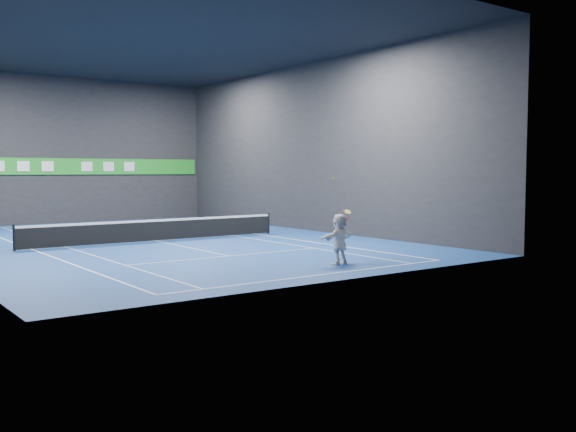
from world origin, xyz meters
TOP-DOWN VIEW (x-y plane):
  - ground at (0.00, 0.00)m, footprint 26.00×26.00m
  - ceiling at (0.00, 0.00)m, footprint 26.00×26.00m
  - wall_back at (0.00, 13.00)m, footprint 18.00×0.10m
  - wall_front at (0.00, -13.00)m, footprint 18.00×0.10m
  - wall_right at (9.00, 0.00)m, footprint 0.10×26.00m
  - baseline_near at (0.00, -11.89)m, footprint 10.98×0.08m
  - baseline_far at (0.00, 11.89)m, footprint 10.98×0.08m
  - sideline_doubles_left at (-5.49, 0.00)m, footprint 0.08×23.78m
  - sideline_doubles_right at (5.49, 0.00)m, footprint 0.08×23.78m
  - sideline_singles_left at (-4.11, 0.00)m, footprint 0.06×23.78m
  - sideline_singles_right at (4.11, 0.00)m, footprint 0.06×23.78m
  - service_line_near at (0.00, -6.40)m, footprint 8.23×0.06m
  - service_line_far at (0.00, 6.40)m, footprint 8.23×0.06m
  - center_service_line at (0.00, 0.00)m, footprint 0.06×12.80m
  - player at (1.96, -10.50)m, footprint 1.70×0.87m
  - tennis_ball at (1.80, -10.37)m, footprint 0.07×0.07m
  - tennis_net at (0.00, 0.00)m, footprint 12.50×0.10m
  - sponsor_banner at (0.00, 12.93)m, footprint 17.64×0.11m
  - tennis_racket at (2.32, -10.45)m, footprint 0.43×0.38m

SIDE VIEW (x-z plane):
  - ground at x=0.00m, z-range 0.00..0.00m
  - baseline_near at x=0.00m, z-range 0.00..0.01m
  - baseline_far at x=0.00m, z-range 0.00..0.01m
  - sideline_doubles_left at x=-5.49m, z-range 0.00..0.01m
  - sideline_doubles_right at x=5.49m, z-range 0.00..0.01m
  - sideline_singles_left at x=-4.11m, z-range 0.00..0.01m
  - sideline_singles_right at x=4.11m, z-range 0.00..0.01m
  - service_line_near at x=0.00m, z-range 0.00..0.01m
  - service_line_far at x=0.00m, z-range 0.00..0.01m
  - center_service_line at x=0.00m, z-range 0.00..0.01m
  - tennis_net at x=0.00m, z-range 0.00..1.07m
  - player at x=1.96m, z-range 0.00..1.75m
  - tennis_racket at x=2.32m, z-range 1.44..2.04m
  - tennis_ball at x=1.80m, z-range 2.92..2.99m
  - sponsor_banner at x=0.00m, z-range 3.00..4.00m
  - wall_back at x=0.00m, z-range 0.00..9.00m
  - wall_front at x=0.00m, z-range 0.00..9.00m
  - wall_right at x=9.00m, z-range 0.00..9.00m
  - ceiling at x=0.00m, z-range 9.00..9.00m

